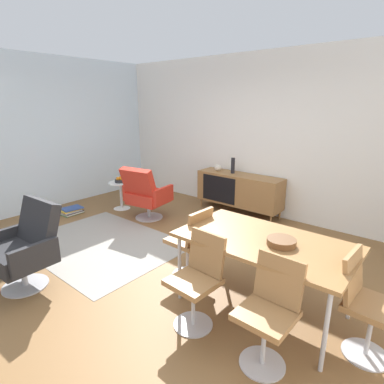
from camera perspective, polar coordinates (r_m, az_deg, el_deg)
The scene contains 18 objects.
ground_plane at distance 4.12m, azimuth -6.78°, elevation -12.59°, with size 8.32×8.32×0.00m, color brown.
wall_back at distance 5.74m, azimuth 12.16°, elevation 10.07°, with size 6.80×0.12×2.80m, color white.
wall_window_left at distance 6.37m, azimuth -27.78°, elevation 9.18°, with size 0.12×5.60×2.80m, color silver.
sideboard at distance 5.74m, azimuth 8.58°, elevation 0.48°, with size 1.60×0.45×0.72m.
vase_cobalt at distance 5.72m, azimuth 7.50°, elevation 4.82°, with size 0.07×0.07×0.28m.
vase_sculptural_dark at distance 5.92m, azimuth 4.76°, elevation 4.48°, with size 0.13×0.13×0.12m.
dining_table at distance 3.03m, azimuth 13.08°, elevation -9.18°, with size 1.60×0.90×0.74m.
wooden_bowl_on_table at distance 2.93m, azimuth 16.08°, elevation -8.78°, with size 0.26×0.26×0.06m, color brown.
dining_chair_near_window at distance 3.56m, azimuth -0.12°, elevation -8.79°, with size 0.43×0.41×0.86m.
dining_chair_far_end at distance 2.92m, azimuth 29.24°, elevation -17.15°, with size 0.44×0.42×0.86m.
dining_chair_front_right at distance 2.58m, azimuth 14.09°, elevation -20.07°, with size 0.41×0.43×0.86m.
dining_chair_front_left at distance 2.88m, azimuth 1.09°, elevation -15.31°, with size 0.42×0.44×0.86m.
lounge_chair_red at distance 5.39m, azimuth -8.51°, elevation -0.23°, with size 0.79×0.74×0.95m.
armchair_black_shell at distance 3.89m, azimuth -28.17°, elevation -8.65°, with size 0.75×0.69×0.95m.
side_table_round at distance 6.07m, azimuth -12.89°, elevation -0.05°, with size 0.44×0.44×0.52m.
fruit_bowl at distance 6.01m, azimuth -13.04°, elevation 2.14°, with size 0.20×0.20×0.11m.
magazine_stack at distance 6.13m, azimuth -21.26°, elevation -3.22°, with size 0.32×0.39×0.11m.
area_rug at distance 4.74m, azimuth -16.25°, elevation -9.08°, with size 2.20×1.70×0.01m, color gray.
Camera 1 is at (2.66, -2.45, 1.97)m, focal length 29.10 mm.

